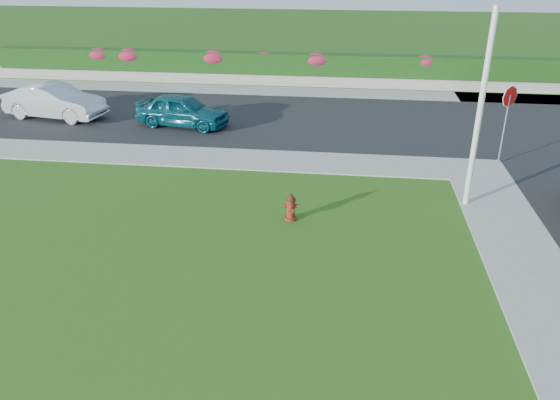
# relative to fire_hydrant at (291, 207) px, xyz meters

# --- Properties ---
(ground) EXTENTS (120.00, 120.00, 0.00)m
(ground) POSITION_rel_fire_hydrant_xyz_m (-1.21, -4.60, -0.37)
(ground) COLOR black
(ground) RESTS_ON ground
(street_far) EXTENTS (26.00, 8.00, 0.04)m
(street_far) POSITION_rel_fire_hydrant_xyz_m (-6.21, 9.40, -0.35)
(street_far) COLOR black
(street_far) RESTS_ON ground
(sidewalk_far) EXTENTS (24.00, 2.00, 0.04)m
(sidewalk_far) POSITION_rel_fire_hydrant_xyz_m (-7.21, 4.40, -0.35)
(sidewalk_far) COLOR gray
(sidewalk_far) RESTS_ON ground
(curb_corner) EXTENTS (2.00, 2.00, 0.04)m
(curb_corner) POSITION_rel_fire_hydrant_xyz_m (5.79, 4.40, -0.35)
(curb_corner) COLOR gray
(curb_corner) RESTS_ON ground
(sidewalk_beyond) EXTENTS (34.00, 2.00, 0.04)m
(sidewalk_beyond) POSITION_rel_fire_hydrant_xyz_m (-2.21, 14.40, -0.35)
(sidewalk_beyond) COLOR gray
(sidewalk_beyond) RESTS_ON ground
(retaining_wall) EXTENTS (34.00, 0.40, 0.60)m
(retaining_wall) POSITION_rel_fire_hydrant_xyz_m (-2.21, 15.90, -0.07)
(retaining_wall) COLOR gray
(retaining_wall) RESTS_ON ground
(hedge) EXTENTS (32.00, 0.90, 1.10)m
(hedge) POSITION_rel_fire_hydrant_xyz_m (-2.21, 16.00, 0.78)
(hedge) COLOR black
(hedge) RESTS_ON retaining_wall
(fire_hydrant) EXTENTS (0.40, 0.38, 0.77)m
(fire_hydrant) POSITION_rel_fire_hydrant_xyz_m (0.00, 0.00, 0.00)
(fire_hydrant) COLOR #4D190C
(fire_hydrant) RESTS_ON ground
(sedan_teal) EXTENTS (4.08, 2.23, 1.32)m
(sedan_teal) POSITION_rel_fire_hydrant_xyz_m (-5.37, 7.95, 0.33)
(sedan_teal) COLOR #0B4857
(sedan_teal) RESTS_ON street_far
(sedan_silver) EXTENTS (4.58, 2.24, 1.45)m
(sedan_silver) POSITION_rel_fire_hydrant_xyz_m (-11.17, 8.39, 0.40)
(sedan_silver) COLOR #B6BABF
(sedan_silver) RESTS_ON street_far
(utility_pole) EXTENTS (0.16, 0.16, 5.51)m
(utility_pole) POSITION_rel_fire_hydrant_xyz_m (4.95, 1.60, 2.39)
(utility_pole) COLOR silver
(utility_pole) RESTS_ON ground
(stop_sign) EXTENTS (0.59, 0.49, 2.73)m
(stop_sign) POSITION_rel_fire_hydrant_xyz_m (6.67, 5.12, 1.68)
(stop_sign) COLOR slate
(stop_sign) RESTS_ON ground
(flower_clump_a) EXTENTS (1.44, 0.92, 0.72)m
(flower_clump_a) POSITION_rel_fire_hydrant_xyz_m (-12.37, 15.90, 1.05)
(flower_clump_a) COLOR #AA1D31
(flower_clump_a) RESTS_ON hedge
(flower_clump_b) EXTENTS (1.52, 0.97, 0.76)m
(flower_clump_b) POSITION_rel_fire_hydrant_xyz_m (-10.63, 15.90, 1.03)
(flower_clump_b) COLOR #AA1D31
(flower_clump_b) RESTS_ON hedge
(flower_clump_c) EXTENTS (1.51, 0.97, 0.76)m
(flower_clump_c) POSITION_rel_fire_hydrant_xyz_m (-5.87, 15.90, 1.03)
(flower_clump_c) COLOR #AA1D31
(flower_clump_c) RESTS_ON hedge
(flower_clump_d) EXTENTS (1.06, 0.68, 0.53)m
(flower_clump_d) POSITION_rel_fire_hydrant_xyz_m (-3.11, 15.90, 1.12)
(flower_clump_d) COLOR #AA1D31
(flower_clump_d) RESTS_ON hedge
(flower_clump_e) EXTENTS (1.46, 0.94, 0.73)m
(flower_clump_e) POSITION_rel_fire_hydrant_xyz_m (-0.32, 15.90, 1.05)
(flower_clump_e) COLOR #AA1D31
(flower_clump_e) RESTS_ON hedge
(flower_clump_f) EXTENTS (1.26, 0.81, 0.63)m
(flower_clump_f) POSITION_rel_fire_hydrant_xyz_m (5.28, 15.90, 1.09)
(flower_clump_f) COLOR #AA1D31
(flower_clump_f) RESTS_ON hedge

